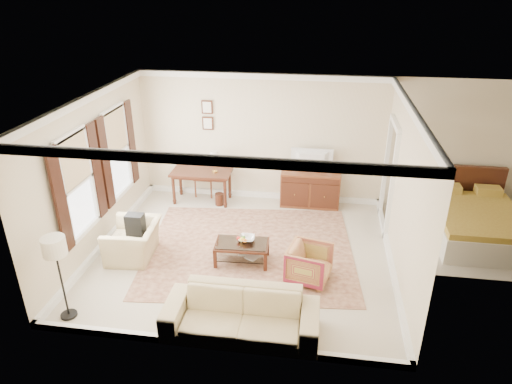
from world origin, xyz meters
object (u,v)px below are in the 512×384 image
(sofa, at_px, (241,308))
(tv, at_px, (312,154))
(club_armchair, at_px, (133,235))
(writing_desk, at_px, (201,176))
(coffee_table, at_px, (242,247))
(sideboard, at_px, (310,189))
(striped_armchair, at_px, (309,262))

(sofa, bearing_deg, tv, 79.15)
(club_armchair, bearing_deg, sofa, 49.79)
(writing_desk, bearing_deg, coffee_table, -60.14)
(sideboard, height_order, coffee_table, sideboard)
(coffee_table, height_order, striped_armchair, striped_armchair)
(writing_desk, relative_size, striped_armchair, 1.91)
(club_armchair, distance_m, sofa, 2.88)
(tv, xyz_separation_m, striped_armchair, (0.11, -2.85, -0.89))
(writing_desk, relative_size, tv, 1.55)
(writing_desk, relative_size, sofa, 0.61)
(writing_desk, bearing_deg, sideboard, 3.61)
(sideboard, distance_m, coffee_table, 2.75)
(tv, bearing_deg, striped_armchair, 92.16)
(tv, relative_size, striped_armchair, 1.24)
(sideboard, bearing_deg, striped_armchair, -87.85)
(sideboard, distance_m, club_armchair, 4.08)
(sideboard, height_order, tv, tv)
(writing_desk, bearing_deg, club_armchair, -105.10)
(tv, height_order, coffee_table, tv)
(tv, distance_m, club_armchair, 4.14)
(sideboard, distance_m, tv, 0.84)
(club_armchair, bearing_deg, tv, 125.65)
(writing_desk, bearing_deg, striped_armchair, -46.47)
(writing_desk, xyz_separation_m, club_armchair, (-0.66, -2.45, -0.19))
(club_armchair, bearing_deg, coffee_table, 89.03)
(sideboard, relative_size, tv, 1.50)
(striped_armchair, bearing_deg, club_armchair, 98.74)
(coffee_table, relative_size, club_armchair, 0.97)
(club_armchair, bearing_deg, writing_desk, 160.95)
(tv, bearing_deg, sofa, 79.33)
(writing_desk, distance_m, sofa, 4.48)
(sideboard, relative_size, club_armchair, 1.30)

